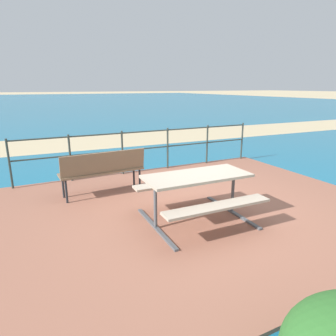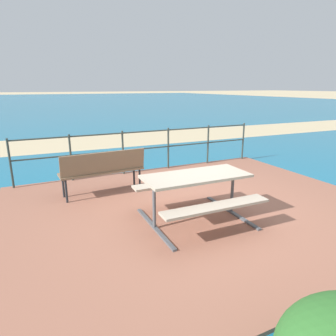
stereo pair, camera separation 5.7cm
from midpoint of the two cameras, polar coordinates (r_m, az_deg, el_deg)
The scene contains 7 objects.
ground_plane at distance 5.25m, azimuth 5.70°, elevation -7.93°, with size 240.00×240.00×0.00m, color tan.
patio_paving at distance 5.24m, azimuth 5.71°, elevation -7.63°, with size 6.40×5.20×0.06m, color #935B47.
sea_water at distance 44.21m, azimuth -23.11°, elevation 11.61°, with size 90.00×90.00×0.01m, color #196B8E.
beach_strip at distance 11.92m, azimuth -13.19°, elevation 5.06°, with size 54.00×3.15×0.01m, color tan.
picnic_table at distance 4.50m, azimuth 5.22°, elevation -3.44°, with size 1.63×1.44×0.74m.
park_bench at distance 5.70m, azimuth -12.71°, elevation -0.05°, with size 1.61×0.52×0.86m.
railing_fence at distance 7.18m, azimuth -4.56°, elevation 4.40°, with size 5.94×0.04×1.03m.
Camera 1 is at (-2.59, -4.07, 2.08)m, focal length 31.53 mm.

